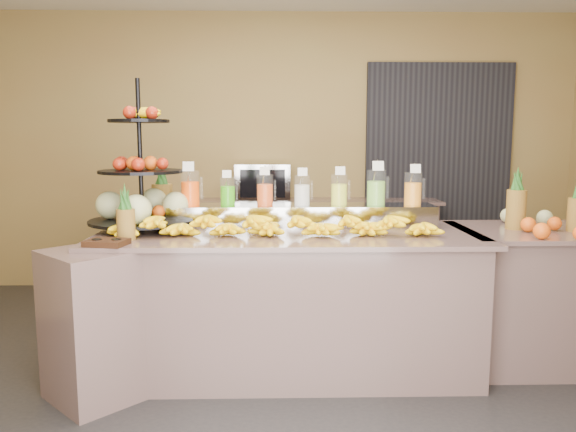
{
  "coord_description": "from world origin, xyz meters",
  "views": [
    {
      "loc": [
        -0.08,
        -3.33,
        1.55
      ],
      "look_at": [
        -0.0,
        0.3,
        1.04
      ],
      "focal_mm": 35.0,
      "sensor_mm": 36.0,
      "label": 1
    }
  ],
  "objects_px": {
    "condiment_caddy": "(107,242)",
    "fruit_stand": "(149,192)",
    "pitcher_tray": "(302,215)",
    "oven_warmer": "(263,182)",
    "banana_heap": "(277,222)",
    "right_fruit_pile": "(551,220)"
  },
  "relations": [
    {
      "from": "condiment_caddy",
      "to": "fruit_stand",
      "type": "bearing_deg",
      "value": 78.31
    },
    {
      "from": "pitcher_tray",
      "to": "oven_warmer",
      "type": "relative_size",
      "value": 3.42
    },
    {
      "from": "pitcher_tray",
      "to": "condiment_caddy",
      "type": "height_order",
      "value": "pitcher_tray"
    },
    {
      "from": "banana_heap",
      "to": "fruit_stand",
      "type": "bearing_deg",
      "value": 163.91
    },
    {
      "from": "fruit_stand",
      "to": "pitcher_tray",
      "type": "bearing_deg",
      "value": 20.74
    },
    {
      "from": "fruit_stand",
      "to": "condiment_caddy",
      "type": "xyz_separation_m",
      "value": [
        -0.12,
        -0.59,
        -0.24
      ]
    },
    {
      "from": "condiment_caddy",
      "to": "oven_warmer",
      "type": "bearing_deg",
      "value": 70.11
    },
    {
      "from": "fruit_stand",
      "to": "oven_warmer",
      "type": "xyz_separation_m",
      "value": [
        0.73,
        1.77,
        -0.07
      ]
    },
    {
      "from": "pitcher_tray",
      "to": "right_fruit_pile",
      "type": "relative_size",
      "value": 3.64
    },
    {
      "from": "fruit_stand",
      "to": "oven_warmer",
      "type": "bearing_deg",
      "value": 82.76
    },
    {
      "from": "condiment_caddy",
      "to": "oven_warmer",
      "type": "relative_size",
      "value": 0.42
    },
    {
      "from": "pitcher_tray",
      "to": "banana_heap",
      "type": "relative_size",
      "value": 0.88
    },
    {
      "from": "pitcher_tray",
      "to": "fruit_stand",
      "type": "bearing_deg",
      "value": -174.48
    },
    {
      "from": "fruit_stand",
      "to": "oven_warmer",
      "type": "height_order",
      "value": "fruit_stand"
    },
    {
      "from": "fruit_stand",
      "to": "condiment_caddy",
      "type": "distance_m",
      "value": 0.65
    },
    {
      "from": "pitcher_tray",
      "to": "condiment_caddy",
      "type": "xyz_separation_m",
      "value": [
        -1.17,
        -0.69,
        -0.06
      ]
    },
    {
      "from": "condiment_caddy",
      "to": "oven_warmer",
      "type": "xyz_separation_m",
      "value": [
        0.85,
        2.36,
        0.16
      ]
    },
    {
      "from": "condiment_caddy",
      "to": "right_fruit_pile",
      "type": "bearing_deg",
      "value": 7.45
    },
    {
      "from": "right_fruit_pile",
      "to": "oven_warmer",
      "type": "xyz_separation_m",
      "value": [
        -1.92,
        2.0,
        0.09
      ]
    },
    {
      "from": "banana_heap",
      "to": "fruit_stand",
      "type": "distance_m",
      "value": 0.92
    },
    {
      "from": "pitcher_tray",
      "to": "oven_warmer",
      "type": "height_order",
      "value": "oven_warmer"
    },
    {
      "from": "pitcher_tray",
      "to": "banana_heap",
      "type": "distance_m",
      "value": 0.39
    }
  ]
}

